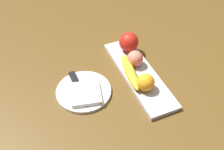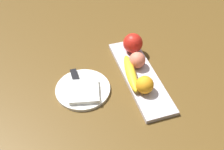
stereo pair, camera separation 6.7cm
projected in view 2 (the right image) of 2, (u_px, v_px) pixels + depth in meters
ground_plane at (143, 73)px, 1.09m from camera, size 2.40×2.40×0.00m
fruit_tray at (140, 76)px, 1.07m from camera, size 0.42×0.12×0.02m
apple at (132, 43)px, 1.13m from camera, size 0.08×0.08×0.08m
banana at (131, 73)px, 1.04m from camera, size 0.20×0.07×0.04m
orange_near_apple at (145, 85)px, 0.98m from camera, size 0.06×0.06×0.06m
peach at (137, 60)px, 1.07m from camera, size 0.06×0.06×0.06m
dinner_plate at (83, 89)px, 1.02m from camera, size 0.20×0.20×0.01m
folded_napkin at (84, 92)px, 0.99m from camera, size 0.13×0.13×0.02m
knife at (76, 81)px, 1.03m from camera, size 0.18×0.02×0.01m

